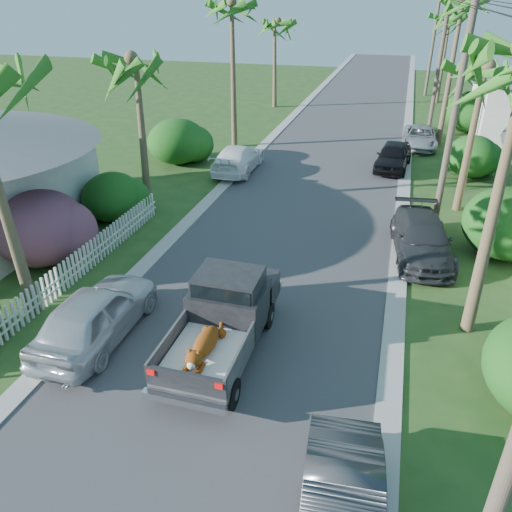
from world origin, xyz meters
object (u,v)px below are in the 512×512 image
(parked_car_rf, at_px, (393,156))
(utility_pole_b, at_px, (455,112))
(utility_pole_c, at_px, (440,62))
(palm_r_d, at_px, (450,16))
(parked_car_lf, at_px, (238,159))
(utility_pole_d, at_px, (433,41))
(parked_car_ln, at_px, (96,315))
(pickup_truck, at_px, (226,312))
(parked_car_rd, at_px, (420,137))
(palm_l_d, at_px, (275,22))
(palm_r_b, at_px, (486,67))
(parked_car_rm, at_px, (422,238))
(palm_l_b, at_px, (134,59))
(palm_r_c, at_px, (463,0))
(palm_l_c, at_px, (232,4))

(parked_car_rf, xyz_separation_m, utility_pole_b, (2.00, -7.11, 3.90))
(parked_car_rf, height_order, utility_pole_c, utility_pole_c)
(palm_r_d, bearing_deg, parked_car_lf, -115.64)
(utility_pole_d, bearing_deg, parked_car_rf, -94.99)
(parked_car_ln, bearing_deg, pickup_truck, -168.28)
(parked_car_rd, xyz_separation_m, palm_l_d, (-11.50, 9.07, 5.83))
(parked_car_rf, distance_m, utility_pole_c, 9.03)
(parked_car_rd, distance_m, parked_car_lf, 11.95)
(pickup_truck, xyz_separation_m, palm_r_d, (6.60, 36.68, 5.73))
(palm_r_b, distance_m, utility_pole_c, 13.11)
(utility_pole_b, xyz_separation_m, utility_pole_c, (0.00, 15.00, 0.00))
(parked_car_rm, height_order, palm_l_d, palm_l_d)
(parked_car_rm, bearing_deg, parked_car_lf, 134.52)
(palm_r_b, bearing_deg, parked_car_rf, 120.43)
(parked_car_rm, distance_m, utility_pole_c, 18.32)
(utility_pole_d, bearing_deg, palm_l_b, -111.80)
(palm_l_d, distance_m, utility_pole_b, 24.31)
(palm_r_b, distance_m, utility_pole_b, 2.61)
(parked_car_rm, distance_m, palm_l_b, 13.14)
(palm_r_c, bearing_deg, parked_car_ln, -112.70)
(parked_car_rf, xyz_separation_m, palm_r_d, (2.90, 19.89, 6.03))
(parked_car_ln, relative_size, palm_r_b, 0.63)
(parked_car_rf, relative_size, palm_l_c, 0.45)
(palm_l_b, height_order, utility_pole_d, utility_pole_d)
(palm_l_c, distance_m, utility_pole_d, 24.22)
(parked_car_rm, relative_size, palm_r_d, 0.59)
(parked_car_rd, distance_m, palm_l_d, 15.76)
(palm_r_d, distance_m, utility_pole_c, 12.22)
(palm_l_d, height_order, utility_pole_d, utility_pole_d)
(palm_r_c, bearing_deg, parked_car_rm, -94.32)
(parked_car_rd, height_order, palm_r_b, palm_r_b)
(palm_l_c, distance_m, palm_r_d, 21.95)
(pickup_truck, distance_m, parked_car_ln, 3.59)
(pickup_truck, xyz_separation_m, parked_car_rm, (5.10, 6.79, -0.32))
(pickup_truck, xyz_separation_m, palm_r_c, (6.30, 22.68, 7.10))
(utility_pole_b, bearing_deg, palm_l_d, 119.95)
(parked_car_rm, bearing_deg, parked_car_rd, 82.73)
(palm_l_d, xyz_separation_m, palm_r_c, (12.70, -8.00, 1.67))
(pickup_truck, xyz_separation_m, palm_l_d, (-6.40, 30.68, 5.43))
(pickup_truck, height_order, parked_car_ln, pickup_truck)
(palm_l_c, distance_m, utility_pole_b, 15.05)
(parked_car_lf, bearing_deg, utility_pole_d, -112.21)
(palm_l_c, distance_m, palm_l_d, 12.10)
(palm_l_c, bearing_deg, parked_car_lf, -69.77)
(parked_car_lf, distance_m, palm_l_b, 8.10)
(palm_r_d, bearing_deg, palm_r_b, -89.77)
(palm_l_d, bearing_deg, utility_pole_b, -60.05)
(parked_car_ln, distance_m, palm_r_c, 26.43)
(parked_car_lf, relative_size, palm_r_b, 0.66)
(palm_l_c, height_order, palm_r_b, palm_l_c)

